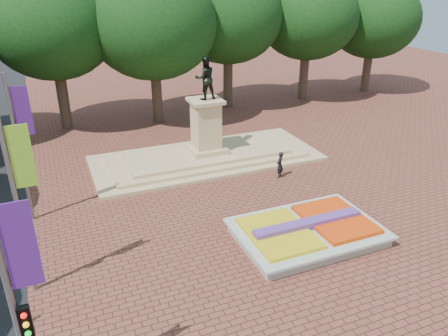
% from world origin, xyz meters
% --- Properties ---
extents(ground, '(90.00, 90.00, 0.00)m').
position_xyz_m(ground, '(0.00, 0.00, 0.00)').
color(ground, brown).
rests_on(ground, ground).
extents(flower_bed, '(6.30, 4.30, 0.91)m').
position_xyz_m(flower_bed, '(1.03, -2.00, 0.38)').
color(flower_bed, gray).
rests_on(flower_bed, ground).
extents(monument, '(14.00, 6.00, 6.40)m').
position_xyz_m(monument, '(0.00, 8.00, 0.88)').
color(monument, tan).
rests_on(monument, ground).
extents(tree_row_back, '(44.80, 8.80, 10.43)m').
position_xyz_m(tree_row_back, '(2.33, 18.00, 6.67)').
color(tree_row_back, '#3C2D21').
rests_on(tree_row_back, ground).
extents(banner_poles, '(0.88, 11.17, 7.00)m').
position_xyz_m(banner_poles, '(-10.08, -1.31, 3.88)').
color(banner_poles, slate).
rests_on(banner_poles, ground).
extents(bollard_row, '(0.12, 13.12, 0.98)m').
position_xyz_m(bollard_row, '(-10.70, -1.50, 0.53)').
color(bollard_row, black).
rests_on(bollard_row, ground).
extents(pedestrian, '(0.67, 0.66, 1.56)m').
position_xyz_m(pedestrian, '(2.96, 4.01, 0.78)').
color(pedestrian, black).
rests_on(pedestrian, ground).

